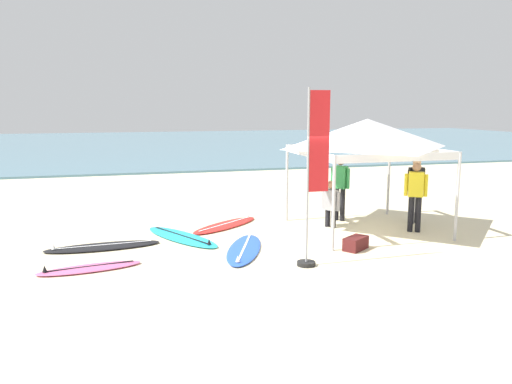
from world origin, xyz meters
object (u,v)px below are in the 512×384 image
(person_yellow, at_px, (416,192))
(gear_bag_near_tent, at_px, (356,243))
(person_grey, at_px, (331,202))
(banner_flag, at_px, (313,185))
(surfboard_pink, at_px, (89,268))
(canopy_tent, at_px, (367,134))
(surfboard_cyan, at_px, (182,237))
(surfboard_blue, at_px, (244,249))
(person_black, at_px, (416,186))
(surfboard_black, at_px, (103,246))
(surfboard_red, at_px, (226,225))
(person_green, at_px, (340,184))

(person_yellow, height_order, gear_bag_near_tent, person_yellow)
(person_grey, xyz_separation_m, banner_flag, (-1.63, -2.83, 0.92))
(surfboard_pink, xyz_separation_m, person_yellow, (7.58, 0.99, 0.95))
(canopy_tent, relative_size, surfboard_cyan, 1.20)
(surfboard_blue, xyz_separation_m, person_black, (4.97, 1.35, 0.95))
(surfboard_black, bearing_deg, surfboard_blue, -19.51)
(surfboard_cyan, relative_size, surfboard_blue, 1.03)
(surfboard_cyan, relative_size, person_black, 1.54)
(surfboard_cyan, bearing_deg, surfboard_black, -168.04)
(surfboard_cyan, height_order, person_yellow, person_yellow)
(surfboard_red, height_order, person_green, person_green)
(surfboard_red, xyz_separation_m, person_black, (4.88, -0.96, 0.95))
(surfboard_black, distance_m, gear_bag_near_tent, 5.50)
(person_yellow, bearing_deg, person_black, 57.17)
(gear_bag_near_tent, bearing_deg, person_yellow, 27.16)
(surfboard_black, bearing_deg, banner_flag, -30.72)
(surfboard_blue, relative_size, banner_flag, 0.75)
(banner_flag, bearing_deg, gear_bag_near_tent, 30.14)
(person_black, bearing_deg, surfboard_blue, -164.78)
(person_black, bearing_deg, surfboard_pink, -167.37)
(canopy_tent, bearing_deg, person_green, 97.13)
(surfboard_black, height_order, person_green, person_green)
(surfboard_pink, xyz_separation_m, banner_flag, (4.17, -0.85, 1.54))
(surfboard_pink, relative_size, surfboard_blue, 0.78)
(surfboard_pink, bearing_deg, surfboard_black, 81.69)
(person_black, bearing_deg, surfboard_cyan, 179.46)
(surfboard_red, bearing_deg, canopy_tent, -21.46)
(canopy_tent, xyz_separation_m, surfboard_red, (-3.25, 1.28, -2.35))
(canopy_tent, bearing_deg, surfboard_pink, -167.00)
(surfboard_pink, height_order, banner_flag, banner_flag)
(canopy_tent, distance_m, person_grey, 1.93)
(person_yellow, bearing_deg, surfboard_cyan, 171.05)
(surfboard_red, relative_size, surfboard_blue, 0.88)
(canopy_tent, distance_m, person_black, 2.17)
(person_green, bearing_deg, surfboard_black, -169.42)
(banner_flag, bearing_deg, surfboard_black, 149.28)
(surfboard_black, height_order, person_grey, person_grey)
(surfboard_black, xyz_separation_m, surfboard_red, (3.01, 1.27, 0.00))
(surfboard_cyan, height_order, banner_flag, banner_flag)
(surfboard_pink, relative_size, banner_flag, 0.58)
(surfboard_red, xyz_separation_m, person_green, (3.11, -0.13, 0.95))
(surfboard_blue, distance_m, person_grey, 3.12)
(banner_flag, bearing_deg, canopy_tent, 45.30)
(surfboard_black, distance_m, surfboard_blue, 3.10)
(surfboard_cyan, xyz_separation_m, person_yellow, (5.59, -0.88, 0.95))
(canopy_tent, relative_size, surfboard_red, 1.41)
(surfboard_cyan, relative_size, person_yellow, 1.54)
(person_green, bearing_deg, banner_flag, -121.92)
(surfboard_pink, bearing_deg, surfboard_blue, 8.44)
(person_black, relative_size, person_green, 1.00)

